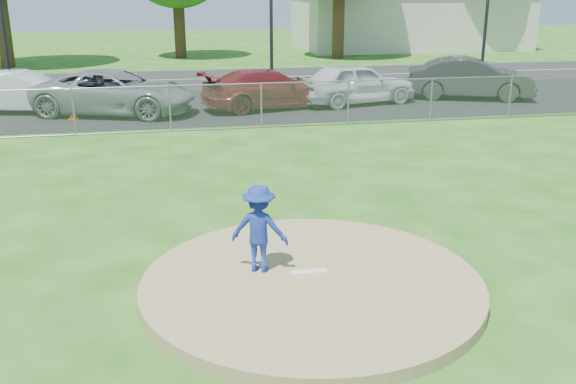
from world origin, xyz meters
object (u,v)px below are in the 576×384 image
object	(u,v)px
pitcher	(259,228)
parked_car_pearl	(356,83)
traffic_cone	(73,110)
parked_car_charcoal	(470,78)
parked_car_gray	(115,92)
commercial_building	(408,18)
traffic_signal_right	(491,10)
parked_car_white	(23,92)
traffic_signal_left	(7,14)
parked_car_darkred	(268,89)

from	to	relation	value
pitcher	parked_car_pearl	xyz separation A→B (m)	(6.15, 15.26, -0.09)
traffic_cone	parked_car_charcoal	xyz separation A→B (m)	(15.84, 1.33, 0.53)
traffic_cone	parked_car_gray	distance (m)	1.66
commercial_building	traffic_cone	distance (m)	31.67
pitcher	traffic_signal_right	bearing A→B (deg)	-103.50
commercial_building	traffic_cone	xyz separation A→B (m)	(-21.40, -23.27, -1.84)
pitcher	traffic_cone	xyz separation A→B (m)	(-4.65, 14.24, -0.60)
parked_car_white	parked_car_gray	world-z (taller)	parked_car_gray
traffic_signal_left	parked_car_darkred	distance (m)	12.70
traffic_signal_left	parked_car_pearl	bearing A→B (deg)	-23.81
parked_car_white	parked_car_darkred	size ratio (longest dim) A/B	0.89
parked_car_darkred	traffic_signal_right	bearing A→B (deg)	-76.11
traffic_signal_left	traffic_signal_right	bearing A→B (deg)	0.00
parked_car_white	parked_car_pearl	bearing A→B (deg)	-81.57
parked_car_pearl	parked_car_charcoal	xyz separation A→B (m)	(5.04, 0.31, 0.02)
pitcher	parked_car_darkred	distance (m)	15.15
parked_car_darkred	parked_car_charcoal	xyz separation A→B (m)	(8.65, 0.63, 0.09)
traffic_cone	parked_car_pearl	distance (m)	10.86
traffic_signal_left	parked_car_charcoal	size ratio (longest dim) A/B	1.09
parked_car_white	parked_car_darkred	xyz separation A→B (m)	(9.13, -0.95, -0.01)
traffic_signal_right	traffic_signal_left	bearing A→B (deg)	180.00
pitcher	parked_car_charcoal	bearing A→B (deg)	-104.33
pitcher	parked_car_gray	distance (m)	15.21
traffic_cone	parked_car_white	world-z (taller)	parked_car_white
traffic_signal_right	pitcher	size ratio (longest dim) A/B	3.89
traffic_signal_left	parked_car_gray	world-z (taller)	traffic_signal_left
traffic_signal_right	parked_car_pearl	size ratio (longest dim) A/B	1.16
traffic_signal_right	parked_car_gray	size ratio (longest dim) A/B	0.96
pitcher	parked_car_gray	size ratio (longest dim) A/B	0.25
commercial_building	parked_car_charcoal	world-z (taller)	commercial_building
traffic_signal_left	pitcher	world-z (taller)	traffic_signal_left
parked_car_gray	parked_car_white	bearing A→B (deg)	91.22
traffic_signal_left	parked_car_charcoal	distance (m)	20.25
parked_car_white	parked_car_pearl	world-z (taller)	parked_car_pearl
parked_car_charcoal	traffic_signal_left	bearing A→B (deg)	92.61
traffic_signal_left	pitcher	xyz separation A→B (m)	(8.01, -21.51, -2.44)
commercial_building	traffic_cone	bearing A→B (deg)	-132.61
traffic_cone	parked_car_pearl	xyz separation A→B (m)	(10.80, 1.02, 0.51)
traffic_signal_left	parked_car_pearl	size ratio (longest dim) A/B	1.16
parked_car_pearl	commercial_building	bearing A→B (deg)	-39.22
traffic_signal_right	parked_car_white	world-z (taller)	traffic_signal_right
traffic_signal_left	pitcher	bearing A→B (deg)	-69.58
parked_car_gray	traffic_signal_right	bearing A→B (deg)	-51.98
traffic_signal_left	parked_car_gray	size ratio (longest dim) A/B	0.96
parked_car_pearl	parked_car_charcoal	distance (m)	5.05
commercial_building	parked_car_darkred	distance (m)	26.71
pitcher	parked_car_gray	bearing A→B (deg)	-56.50
commercial_building	parked_car_gray	world-z (taller)	commercial_building
traffic_cone	parked_car_pearl	world-z (taller)	parked_car_pearl
traffic_signal_left	parked_car_charcoal	xyz separation A→B (m)	(19.20, -5.94, -2.51)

